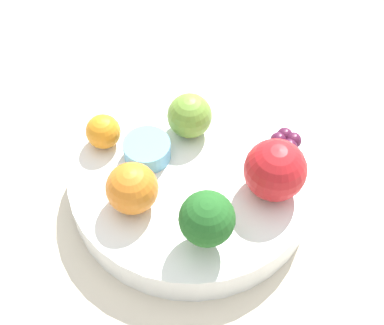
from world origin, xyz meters
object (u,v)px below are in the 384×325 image
Objects in this scene: bowl at (192,180)px; apple_green at (275,170)px; apple_red at (187,116)px; orange_back at (103,132)px; grape_cluster at (286,141)px; orange_front at (132,188)px; small_cup at (147,150)px; broccoli at (207,219)px.

apple_green is at bearing 160.08° from bowl.
apple_red reaches higher than orange_back.
apple_red reaches higher than grape_cluster.
orange_front is at bearing 112.35° from orange_back.
orange_back is 1.10× the size of grape_cluster.
small_cup is (0.12, -0.05, -0.02)m from apple_green.
apple_red is 1.44× the size of grape_cluster.
bowl is 0.10m from grape_cluster.
small_cup is (0.14, 0.01, 0.00)m from grape_cluster.
grape_cluster is 0.68× the size of small_cup.
orange_back is 0.19m from grape_cluster.
broccoli is at bearing 38.69° from apple_green.
grape_cluster is at bearing 175.79° from orange_back.
apple_green is (-0.08, 0.03, 0.05)m from bowl.
grape_cluster is (-0.02, -0.05, -0.02)m from apple_green.
small_cup is (-0.01, -0.06, -0.01)m from orange_front.
orange_back is at bearing -50.88° from broccoli.
bowl is 0.09m from apple_green.
small_cup is at bearing -20.79° from apple_green.
grape_cluster is at bearing -166.04° from bowl.
broccoli is 0.09m from apple_green.
apple_red is (0.00, -0.05, 0.04)m from bowl.
small_cup is (0.05, -0.10, -0.03)m from broccoli.
apple_red is at bearing -171.82° from orange_back.
small_cup reaches higher than bowl.
apple_red is 0.05m from small_cup.
broccoli is 0.08m from orange_front.
small_cup is (0.04, 0.03, -0.01)m from apple_red.
apple_red is at bearing -44.75° from apple_green.
apple_green is 1.21× the size of orange_front.
broccoli is (-0.01, 0.08, 0.05)m from bowl.
bowl is at bearing -19.92° from apple_green.
apple_green reaches higher than grape_cluster.
grape_cluster is at bearing -112.49° from apple_green.
apple_red is 0.98× the size of small_cup.
apple_green is at bearing -141.31° from broccoli.
grape_cluster reaches higher than bowl.
bowl is 5.23× the size of small_cup.
grape_cluster is 0.14m from small_cup.
bowl is 5.07× the size of orange_front.
grape_cluster is (-0.10, 0.03, -0.01)m from apple_red.
orange_front is at bearing 58.30° from apple_red.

